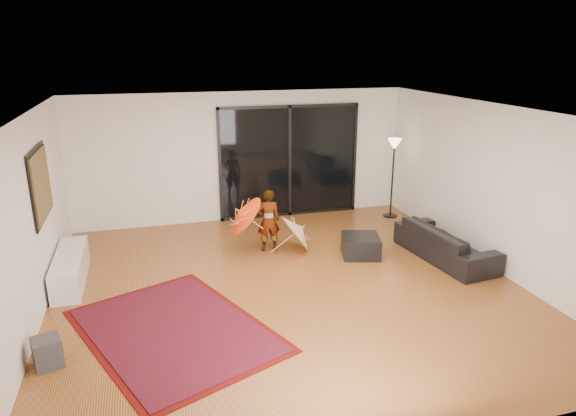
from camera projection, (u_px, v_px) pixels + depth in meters
name	position (u px, v px, depth m)	size (l,w,h in m)	color
floor	(289.00, 288.00, 7.93)	(7.00, 7.00, 0.00)	#A6642D
ceiling	(289.00, 112.00, 7.11)	(7.00, 7.00, 0.00)	white
wall_back	(243.00, 157.00, 10.73)	(7.00, 7.00, 0.00)	silver
wall_front	(402.00, 323.00, 4.31)	(7.00, 7.00, 0.00)	silver
wall_left	(28.00, 226.00, 6.61)	(7.00, 7.00, 0.00)	silver
wall_right	(493.00, 187.00, 8.43)	(7.00, 7.00, 0.00)	silver
sliding_door	(289.00, 161.00, 11.01)	(3.06, 0.07, 2.40)	black
painting	(41.00, 184.00, 7.45)	(0.04, 1.28, 1.08)	black
media_console	(70.00, 268.00, 8.07)	(0.42, 1.67, 0.47)	white
speaker	(47.00, 352.00, 5.96)	(0.31, 0.31, 0.35)	#424244
persian_rug	(174.00, 330.00, 6.73)	(2.97, 3.40, 0.02)	#530907
sofa	(445.00, 243.00, 8.94)	(2.01, 0.79, 0.59)	black
ottoman	(361.00, 246.00, 9.11)	(0.64, 0.64, 0.36)	black
floor_lamp	(394.00, 156.00, 10.85)	(0.29, 0.29, 1.71)	black
child	(268.00, 220.00, 9.22)	(0.42, 0.27, 1.15)	#999999
parasol_orange	(238.00, 215.00, 8.99)	(0.65, 0.80, 0.87)	red
parasol_white	(303.00, 224.00, 9.26)	(0.62, 0.80, 0.92)	silver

